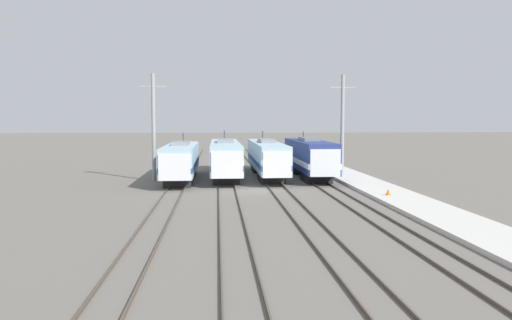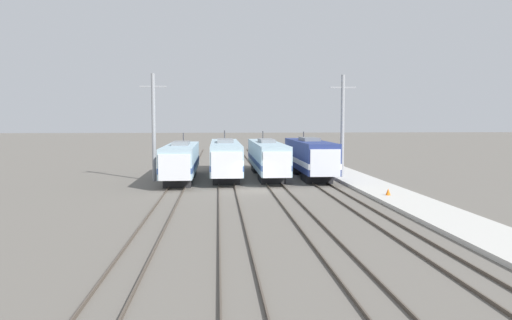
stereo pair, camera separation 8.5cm
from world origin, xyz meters
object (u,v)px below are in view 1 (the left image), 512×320
at_px(catenary_tower_right, 342,126).
at_px(locomotive_center_right, 267,157).
at_px(traffic_cone, 388,192).
at_px(locomotive_center_left, 225,158).
at_px(locomotive_far_left, 181,161).
at_px(catenary_tower_left, 154,126).
at_px(locomotive_far_right, 310,157).

bearing_deg(catenary_tower_right, locomotive_center_right, 158.59).
relative_size(locomotive_center_right, traffic_cone, 37.11).
relative_size(locomotive_center_left, locomotive_center_right, 0.98).
bearing_deg(locomotive_center_left, locomotive_center_right, 3.49).
xyz_separation_m(locomotive_far_left, catenary_tower_right, (16.45, 0.35, 3.46)).
bearing_deg(locomotive_center_right, locomotive_far_left, -159.83).
height_order(locomotive_center_left, locomotive_center_right, locomotive_center_left).
distance_m(locomotive_center_right, catenary_tower_right, 8.75).
bearing_deg(locomotive_far_left, traffic_cone, -36.45).
relative_size(locomotive_center_left, catenary_tower_left, 1.82).
height_order(locomotive_far_left, catenary_tower_left, catenary_tower_left).
bearing_deg(traffic_cone, locomotive_center_left, 128.71).
height_order(catenary_tower_left, catenary_tower_right, same).
bearing_deg(locomotive_center_left, locomotive_far_left, -146.04).
relative_size(locomotive_far_left, catenary_tower_left, 1.51).
bearing_deg(traffic_cone, locomotive_far_right, 103.37).
relative_size(locomotive_center_right, locomotive_far_right, 1.22).
distance_m(locomotive_center_left, locomotive_center_right, 4.48).
bearing_deg(locomotive_far_right, locomotive_center_left, 174.05).
xyz_separation_m(locomotive_far_left, traffic_cone, (16.88, -12.47, -1.51)).
height_order(locomotive_far_right, traffic_cone, locomotive_far_right).
bearing_deg(catenary_tower_left, locomotive_center_left, 20.46).
distance_m(locomotive_far_left, catenary_tower_left, 4.39).
bearing_deg(traffic_cone, locomotive_center_right, 116.72).
bearing_deg(locomotive_center_left, catenary_tower_left, -159.54).
height_order(locomotive_center_right, catenary_tower_right, catenary_tower_right).
height_order(locomotive_far_left, traffic_cone, locomotive_far_left).
xyz_separation_m(locomotive_center_right, catenary_tower_right, (7.50, -2.94, 3.42)).
relative_size(locomotive_center_left, catenary_tower_right, 1.82).
distance_m(locomotive_center_left, catenary_tower_left, 8.35).
distance_m(locomotive_far_left, traffic_cone, 21.05).
bearing_deg(locomotive_center_right, catenary_tower_right, -21.41).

